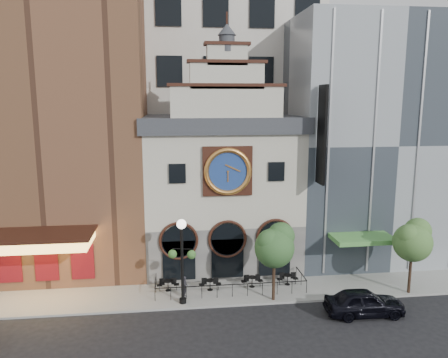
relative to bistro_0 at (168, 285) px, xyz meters
The scene contains 16 objects.
ground 5.23m from the bistro_0, 31.51° to the right, with size 120.00×120.00×0.00m, color black.
sidewalk 4.47m from the bistro_0, ahead, with size 44.00×5.00×0.15m, color gray.
clock_building 9.09m from the bistro_0, 49.07° to the left, with size 12.60×8.78×18.65m.
theater_building 16.42m from the bistro_0, 139.79° to the left, with size 14.00×15.60×25.00m.
retail_building 21.15m from the bistro_0, 22.66° to the left, with size 14.00×14.40×20.00m.
office_tower 26.35m from the bistro_0, 75.62° to the left, with size 20.00×16.00×40.00m, color beige.
cafe_railing 4.44m from the bistro_0, ahead, with size 10.60×2.60×0.90m, color black, non-canonical shape.
bistro_0 is the anchor object (origin of this frame).
bistro_1 3.00m from the bistro_0, ahead, with size 1.58×0.68×0.90m.
bistro_2 6.08m from the bistro_0, ahead, with size 1.58×0.68×0.90m.
bistro_3 8.75m from the bistro_0, ahead, with size 1.58×0.68×0.90m.
car_right 13.39m from the bistro_0, 20.93° to the right, with size 2.02×5.03×1.71m, color black.
pedestrian 1.69m from the bistro_0, 45.03° to the right, with size 0.56×0.37×1.53m, color black.
lamppost 3.87m from the bistro_0, 63.89° to the right, with size 1.84×0.85×5.82m.
tree_left 8.30m from the bistro_0, 17.31° to the right, with size 2.78×2.68×5.35m.
tree_right 17.49m from the bistro_0, ahead, with size 2.78×2.67×5.35m.
Camera 1 is at (-3.95, -26.81, 13.68)m, focal length 35.00 mm.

